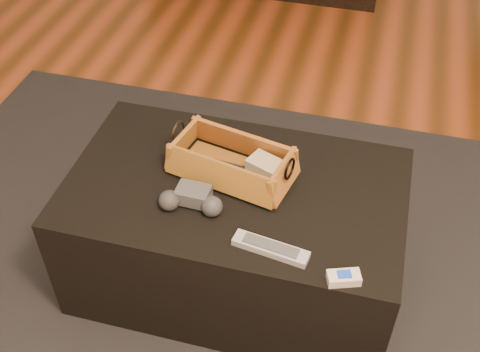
% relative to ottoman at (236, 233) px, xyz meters
% --- Properties ---
extents(floor, '(5.00, 5.50, 0.01)m').
position_rel_ottoman_xyz_m(floor, '(0.04, -0.29, -0.23)').
color(floor, brown).
rests_on(floor, ground).
extents(area_rug, '(2.60, 2.00, 0.01)m').
position_rel_ottoman_xyz_m(area_rug, '(0.00, -0.05, -0.22)').
color(area_rug, black).
rests_on(area_rug, floor).
extents(ottoman, '(1.00, 0.60, 0.42)m').
position_rel_ottoman_xyz_m(ottoman, '(0.00, 0.00, 0.00)').
color(ottoman, black).
rests_on(ottoman, area_rug).
extents(tv_remote, '(0.20, 0.06, 0.02)m').
position_rel_ottoman_xyz_m(tv_remote, '(-0.04, 0.04, 0.23)').
color(tv_remote, black).
rests_on(tv_remote, wicker_basket).
extents(cloth_bundle, '(0.12, 0.10, 0.06)m').
position_rel_ottoman_xyz_m(cloth_bundle, '(0.08, 0.05, 0.25)').
color(cloth_bundle, tan).
rests_on(cloth_bundle, wicker_basket).
extents(wicker_basket, '(0.40, 0.26, 0.13)m').
position_rel_ottoman_xyz_m(wicker_basket, '(-0.02, 0.05, 0.25)').
color(wicker_basket, '#916020').
rests_on(wicker_basket, ottoman).
extents(game_controller, '(0.19, 0.10, 0.06)m').
position_rel_ottoman_xyz_m(game_controller, '(-0.09, -0.12, 0.24)').
color(game_controller, '#39393C').
rests_on(game_controller, ottoman).
extents(silver_remote, '(0.21, 0.08, 0.02)m').
position_rel_ottoman_xyz_m(silver_remote, '(0.16, -0.22, 0.22)').
color(silver_remote, '#ADB0B5').
rests_on(silver_remote, ottoman).
extents(cream_gadget, '(0.09, 0.07, 0.03)m').
position_rel_ottoman_xyz_m(cream_gadget, '(0.35, -0.27, 0.22)').
color(cream_gadget, beige).
rests_on(cream_gadget, ottoman).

